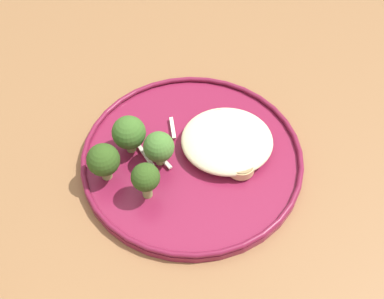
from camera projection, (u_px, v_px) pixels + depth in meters
wooden_dining_table at (224, 193)px, 0.71m from camera, size 1.40×1.00×0.74m
dinner_plate at (192, 155)px, 0.64m from camera, size 0.29×0.29×0.02m
noodle_bed at (227, 140)px, 0.63m from camera, size 0.12×0.11×0.03m
seared_scallop_left_edge at (220, 120)px, 0.66m from camera, size 0.03×0.03×0.02m
seared_scallop_front_small at (235, 145)px, 0.63m from camera, size 0.03×0.03×0.01m
seared_scallop_center_golden at (213, 143)px, 0.63m from camera, size 0.03×0.03×0.01m
seared_scallop_right_edge at (241, 166)px, 0.61m from camera, size 0.04×0.04×0.01m
seared_scallop_tilted_round at (203, 152)px, 0.62m from camera, size 0.03×0.03×0.02m
broccoli_floret_tall_stalk at (159, 147)px, 0.60m from camera, size 0.04×0.04×0.05m
broccoli_floret_left_leaning at (103, 160)px, 0.59m from camera, size 0.04×0.04×0.06m
broccoli_floret_rear_charred at (129, 133)px, 0.61m from camera, size 0.04×0.04×0.06m
broccoli_floret_beside_noodles at (146, 178)px, 0.57m from camera, size 0.03×0.03×0.06m
onion_sliver_pale_crescent at (144, 153)px, 0.63m from camera, size 0.03×0.05×0.00m
onion_sliver_long_sliver at (173, 128)px, 0.66m from camera, size 0.01×0.04×0.00m
onion_sliver_curled_piece at (159, 155)px, 0.63m from camera, size 0.03×0.04×0.00m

